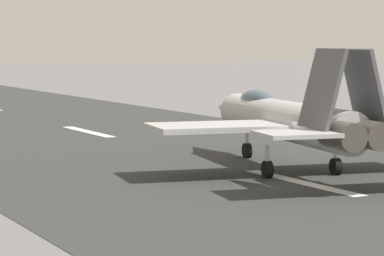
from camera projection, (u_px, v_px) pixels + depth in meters
name	position (u px, v px, depth m)	size (l,w,h in m)	color
ground_plane	(309.00, 185.00, 38.28)	(400.00, 400.00, 0.00)	slate
runway_strip	(309.00, 184.00, 38.26)	(240.00, 26.00, 0.02)	#303231
fighter_jet	(287.00, 119.00, 41.95)	(17.98, 13.28, 5.56)	#AAABAC
marker_cone_mid	(376.00, 137.00, 54.95)	(0.44, 0.44, 0.55)	orange
marker_cone_far	(224.00, 115.00, 71.26)	(0.44, 0.44, 0.55)	orange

